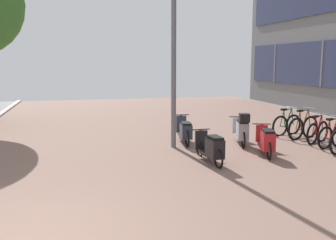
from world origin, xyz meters
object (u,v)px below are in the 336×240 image
at_px(bicycle_rack_03, 318,132).
at_px(scooter_near, 242,130).
at_px(bicycle_rack_05, 287,125).
at_px(scooter_mid, 185,131).
at_px(scooter_extra, 211,148).
at_px(lamp_post, 174,21).
at_px(bicycle_rack_04, 303,127).
at_px(bicycle_rack_02, 332,136).
at_px(scooter_far, 266,141).

distance_m(bicycle_rack_03, scooter_near, 2.41).
relative_size(bicycle_rack_05, scooter_near, 0.76).
bearing_deg(scooter_mid, scooter_extra, -89.85).
bearing_deg(scooter_mid, lamp_post, -139.14).
xyz_separation_m(scooter_near, scooter_mid, (-1.58, 0.59, -0.08)).
distance_m(bicycle_rack_03, lamp_post, 5.49).
relative_size(bicycle_rack_04, scooter_extra, 0.82).
bearing_deg(bicycle_rack_02, bicycle_rack_04, 93.36).
xyz_separation_m(scooter_far, lamp_post, (-2.14, 1.49, 3.17)).
height_order(bicycle_rack_03, lamp_post, lamp_post).
distance_m(scooter_mid, scooter_far, 2.53).
height_order(scooter_far, scooter_extra, scooter_extra).
xyz_separation_m(bicycle_rack_02, lamp_post, (-4.43, 1.12, 3.23)).
distance_m(scooter_near, scooter_mid, 1.69).
distance_m(bicycle_rack_03, bicycle_rack_05, 1.36).
distance_m(bicycle_rack_05, scooter_extra, 4.65).
height_order(scooter_mid, scooter_extra, scooter_mid).
bearing_deg(bicycle_rack_02, bicycle_rack_03, 91.20).
relative_size(scooter_near, lamp_post, 0.26).
height_order(bicycle_rack_04, scooter_near, scooter_near).
bearing_deg(bicycle_rack_04, scooter_extra, -151.49).
height_order(bicycle_rack_03, scooter_near, scooter_near).
height_order(scooter_near, scooter_extra, scooter_near).
bearing_deg(scooter_far, bicycle_rack_05, 49.46).
height_order(scooter_far, lamp_post, lamp_post).
bearing_deg(scooter_near, scooter_extra, -132.75).
bearing_deg(scooter_near, bicycle_rack_04, 10.17).
bearing_deg(scooter_mid, bicycle_rack_05, 7.53).
bearing_deg(scooter_extra, bicycle_rack_04, 28.51).
distance_m(bicycle_rack_05, scooter_near, 2.41).
bearing_deg(bicycle_rack_02, scooter_extra, -168.82).
bearing_deg(lamp_post, bicycle_rack_04, 2.77).
bearing_deg(bicycle_rack_05, bicycle_rack_04, -74.64).
bearing_deg(bicycle_rack_04, bicycle_rack_05, 105.36).
height_order(bicycle_rack_03, bicycle_rack_05, bicycle_rack_05).
xyz_separation_m(bicycle_rack_04, scooter_far, (-2.21, -1.70, 0.03)).
bearing_deg(scooter_extra, scooter_far, 13.81).
bearing_deg(bicycle_rack_04, lamp_post, -177.23).
bearing_deg(scooter_extra, scooter_mid, 90.15).
xyz_separation_m(bicycle_rack_05, scooter_extra, (-3.72, -2.79, 0.04)).
xyz_separation_m(bicycle_rack_02, scooter_extra, (-3.98, -0.79, 0.05)).
bearing_deg(bicycle_rack_02, scooter_far, -170.79).
bearing_deg(scooter_mid, bicycle_rack_02, -20.71).
height_order(bicycle_rack_04, scooter_mid, bicycle_rack_04).
bearing_deg(bicycle_rack_02, lamp_post, 165.79).
distance_m(scooter_far, lamp_post, 4.11).
height_order(bicycle_rack_03, bicycle_rack_04, bicycle_rack_04).
height_order(bicycle_rack_02, bicycle_rack_05, bicycle_rack_05).
xyz_separation_m(scooter_near, scooter_extra, (-1.57, -1.70, -0.08)).
relative_size(scooter_mid, scooter_extra, 1.04).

